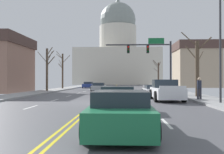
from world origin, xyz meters
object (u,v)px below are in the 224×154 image
sedan_near_02 (119,99)px  sedan_oncoming_01 (88,85)px  sedan_near_00 (154,90)px  pickup_truck_near_01 (166,91)px  pedestrian_00 (199,87)px  street_lamp_right (216,30)px  signal_gantry (152,54)px  sedan_near_03 (121,112)px  sedan_oncoming_00 (99,87)px

sedan_near_02 → sedan_oncoming_01: bearing=100.3°
sedan_near_00 → sedan_near_02: bearing=-105.0°
pickup_truck_near_01 → pedestrian_00: (2.39, -0.66, 0.33)m
street_lamp_right → sedan_near_02: size_ratio=1.79×
sedan_near_02 → signal_gantry: bearing=77.8°
pickup_truck_near_01 → sedan_near_03: pickup_truck_near_01 is taller
sedan_near_00 → pedestrian_00: pedestrian_00 is taller
sedan_near_00 → sedan_oncoming_01: (-10.05, 24.36, 0.05)m
pickup_truck_near_01 → sedan_near_02: (-3.60, -6.52, -0.14)m
pedestrian_00 → signal_gantry: bearing=101.7°
sedan_near_02 → sedan_oncoming_01: size_ratio=0.98×
sedan_oncoming_01 → street_lamp_right: bearing=-68.9°
pickup_truck_near_01 → sedan_near_00: bearing=92.5°
sedan_oncoming_00 → pedestrian_00: size_ratio=2.67×
sedan_near_00 → pedestrian_00: size_ratio=2.73×
sedan_near_02 → pickup_truck_near_01: bearing=61.1°
pickup_truck_near_01 → sedan_near_02: pickup_truck_near_01 is taller
sedan_near_00 → sedan_near_03: 18.44m
street_lamp_right → sedan_near_00: (-2.95, 9.32, -4.31)m
signal_gantry → pedestrian_00: (2.31, -11.18, -3.70)m
sedan_oncoming_01 → pedestrian_00: size_ratio=2.78×
sedan_oncoming_01 → sedan_near_00: bearing=-67.6°
street_lamp_right → sedan_near_00: size_ratio=1.78×
signal_gantry → pickup_truck_near_01: signal_gantry is taller
street_lamp_right → pickup_truck_near_01: 5.98m
sedan_near_00 → pickup_truck_near_01: bearing=-87.5°
sedan_near_00 → sedan_oncoming_01: bearing=112.4°
signal_gantry → sedan_near_00: bearing=-94.2°
street_lamp_right → sedan_near_02: street_lamp_right is taller
sedan_near_02 → sedan_oncoming_00: (-3.33, 23.23, -0.03)m
signal_gantry → sedan_oncoming_01: size_ratio=1.73×
sedan_near_02 → sedan_near_00: bearing=75.0°
sedan_near_02 → sedan_near_03: (0.16, -5.74, 0.01)m
street_lamp_right → signal_gantry: bearing=100.6°
sedan_oncoming_00 → pedestrian_00: pedestrian_00 is taller
signal_gantry → street_lamp_right: (2.61, -13.93, 0.09)m
street_lamp_right → sedan_near_02: bearing=-153.7°
street_lamp_right → sedan_oncoming_01: size_ratio=1.75×
sedan_oncoming_01 → sedan_oncoming_00: bearing=-76.0°
pedestrian_00 → sedan_near_03: bearing=-116.7°
sedan_near_00 → sedan_near_03: sedan_near_03 is taller
signal_gantry → sedan_oncoming_00: (-7.02, 6.20, -4.19)m
signal_gantry → sedan_oncoming_00: size_ratio=1.80×
street_lamp_right → sedan_oncoming_01: (-13.00, 33.69, -4.27)m
signal_gantry → pickup_truck_near_01: size_ratio=1.49×
sedan_near_00 → sedan_near_03: (-3.18, -18.17, 0.07)m
signal_gantry → pickup_truck_near_01: 11.26m
street_lamp_right → pedestrian_00: (-0.30, 2.75, -3.79)m
sedan_oncoming_01 → pedestrian_00: pedestrian_00 is taller
signal_gantry → street_lamp_right: 14.17m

